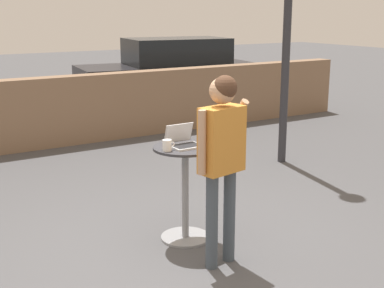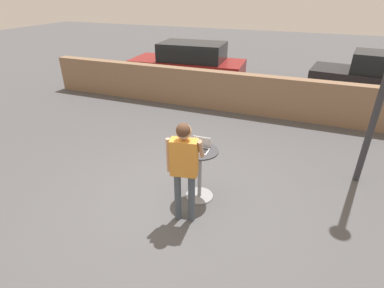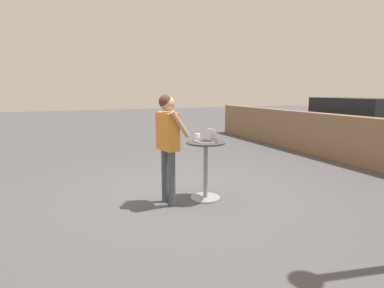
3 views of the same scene
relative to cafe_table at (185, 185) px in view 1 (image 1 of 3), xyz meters
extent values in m
plane|color=#4C4C4F|center=(-0.31, -0.33, -0.57)|extent=(50.00, 50.00, 0.00)
cube|color=#84664C|center=(-0.31, 4.49, 0.02)|extent=(13.49, 0.35, 1.18)
cylinder|color=gray|center=(0.00, 0.00, -0.56)|extent=(0.50, 0.50, 0.03)
cylinder|color=gray|center=(0.00, 0.00, -0.09)|extent=(0.07, 0.07, 0.92)
cylinder|color=#333338|center=(0.00, 0.00, 0.39)|extent=(0.64, 0.64, 0.02)
cube|color=silver|center=(0.00, -0.03, 0.41)|extent=(0.31, 0.24, 0.02)
cube|color=black|center=(0.00, -0.03, 0.42)|extent=(0.28, 0.19, 0.00)
cube|color=silver|center=(0.00, 0.12, 0.51)|extent=(0.31, 0.07, 0.20)
cube|color=white|center=(0.00, 0.11, 0.52)|extent=(0.29, 0.06, 0.17)
cylinder|color=white|center=(-0.23, -0.05, 0.45)|extent=(0.09, 0.09, 0.11)
torus|color=white|center=(-0.17, -0.05, 0.46)|extent=(0.05, 0.01, 0.05)
cylinder|color=#424C56|center=(-0.13, -0.67, -0.13)|extent=(0.11, 0.11, 0.89)
cylinder|color=#424C56|center=(0.09, -0.63, -0.13)|extent=(0.11, 0.11, 0.89)
cube|color=orange|center=(-0.02, -0.65, 0.61)|extent=(0.44, 0.28, 0.59)
sphere|color=tan|center=(-0.02, -0.65, 1.04)|extent=(0.23, 0.23, 0.23)
sphere|color=#472D1E|center=(-0.01, -0.68, 1.07)|extent=(0.21, 0.21, 0.21)
cylinder|color=tan|center=(-0.25, -0.69, 0.62)|extent=(0.07, 0.07, 0.56)
cylinder|color=tan|center=(0.20, -0.52, 0.73)|extent=(0.13, 0.34, 0.43)
cube|color=black|center=(3.73, 6.98, 0.06)|extent=(4.51, 2.21, 0.71)
cube|color=black|center=(3.95, 6.95, 0.73)|extent=(2.55, 1.75, 0.62)
cylinder|color=black|center=(2.30, 6.39, -0.26)|extent=(0.65, 0.30, 0.62)
cylinder|color=black|center=(2.51, 7.93, -0.26)|extent=(0.65, 0.30, 0.62)
cylinder|color=black|center=(4.96, 6.02, -0.26)|extent=(0.65, 0.30, 0.62)
cylinder|color=black|center=(5.17, 7.56, -0.26)|extent=(0.65, 0.30, 0.62)
cylinder|color=#2D2D33|center=(2.74, 1.67, 1.63)|extent=(0.12, 0.12, 4.40)
camera|label=1|loc=(-2.62, -4.35, 1.71)|focal=50.00mm
camera|label=2|loc=(1.51, -4.20, 2.86)|focal=28.00mm
camera|label=3|loc=(4.36, -2.10, 1.23)|focal=28.00mm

